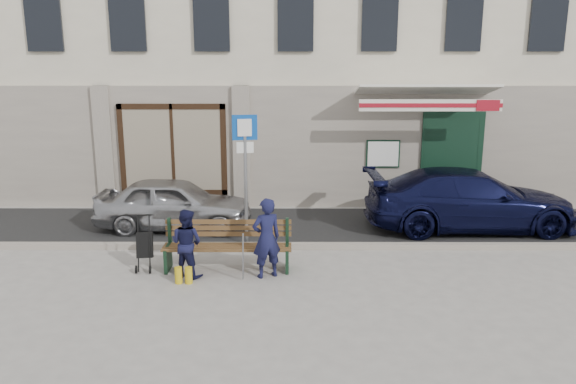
{
  "coord_description": "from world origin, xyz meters",
  "views": [
    {
      "loc": [
        -0.14,
        -9.65,
        3.89
      ],
      "look_at": [
        -0.18,
        1.6,
        1.2
      ],
      "focal_mm": 35.0,
      "sensor_mm": 36.0,
      "label": 1
    }
  ],
  "objects_px": {
    "bench": "(225,246)",
    "stroller": "(145,246)",
    "car_navy": "(470,200)",
    "man": "(266,238)",
    "woman": "(187,243)",
    "parking_sign": "(245,159)",
    "car_silver": "(174,204)"
  },
  "relations": [
    {
      "from": "woman",
      "to": "car_silver",
      "type": "bearing_deg",
      "value": -50.14
    },
    {
      "from": "car_navy",
      "to": "man",
      "type": "relative_size",
      "value": 3.26
    },
    {
      "from": "bench",
      "to": "woman",
      "type": "distance_m",
      "value": 0.75
    },
    {
      "from": "car_silver",
      "to": "bench",
      "type": "xyz_separation_m",
      "value": [
        1.47,
        -2.6,
        -0.15
      ]
    },
    {
      "from": "man",
      "to": "woman",
      "type": "xyz_separation_m",
      "value": [
        -1.45,
        0.03,
        -0.11
      ]
    },
    {
      "from": "car_silver",
      "to": "bench",
      "type": "bearing_deg",
      "value": -148.88
    },
    {
      "from": "woman",
      "to": "stroller",
      "type": "height_order",
      "value": "woman"
    },
    {
      "from": "car_navy",
      "to": "man",
      "type": "height_order",
      "value": "man"
    },
    {
      "from": "woman",
      "to": "stroller",
      "type": "distance_m",
      "value": 0.92
    },
    {
      "from": "car_silver",
      "to": "parking_sign",
      "type": "xyz_separation_m",
      "value": [
        1.76,
        -1.18,
        1.26
      ]
    },
    {
      "from": "car_navy",
      "to": "man",
      "type": "bearing_deg",
      "value": 121.99
    },
    {
      "from": "car_silver",
      "to": "car_navy",
      "type": "distance_m",
      "value": 6.86
    },
    {
      "from": "woman",
      "to": "stroller",
      "type": "relative_size",
      "value": 1.22
    },
    {
      "from": "car_navy",
      "to": "woman",
      "type": "distance_m",
      "value": 6.73
    },
    {
      "from": "man",
      "to": "car_silver",
      "type": "bearing_deg",
      "value": -76.33
    },
    {
      "from": "car_silver",
      "to": "stroller",
      "type": "bearing_deg",
      "value": -179.11
    },
    {
      "from": "man",
      "to": "stroller",
      "type": "height_order",
      "value": "man"
    },
    {
      "from": "car_silver",
      "to": "stroller",
      "type": "distance_m",
      "value": 2.61
    },
    {
      "from": "car_navy",
      "to": "parking_sign",
      "type": "height_order",
      "value": "parking_sign"
    },
    {
      "from": "bench",
      "to": "stroller",
      "type": "xyz_separation_m",
      "value": [
        -1.5,
        0.0,
        0.0
      ]
    },
    {
      "from": "woman",
      "to": "stroller",
      "type": "xyz_separation_m",
      "value": [
        -0.85,
        0.32,
        -0.17
      ]
    },
    {
      "from": "parking_sign",
      "to": "woman",
      "type": "relative_size",
      "value": 2.2
    },
    {
      "from": "parking_sign",
      "to": "woman",
      "type": "xyz_separation_m",
      "value": [
        -0.95,
        -1.74,
        -1.24
      ]
    },
    {
      "from": "bench",
      "to": "man",
      "type": "bearing_deg",
      "value": -23.69
    },
    {
      "from": "car_navy",
      "to": "parking_sign",
      "type": "distance_m",
      "value": 5.37
    },
    {
      "from": "stroller",
      "to": "bench",
      "type": "bearing_deg",
      "value": -7.61
    },
    {
      "from": "car_silver",
      "to": "man",
      "type": "height_order",
      "value": "man"
    },
    {
      "from": "car_navy",
      "to": "woman",
      "type": "relative_size",
      "value": 3.82
    },
    {
      "from": "woman",
      "to": "bench",
      "type": "bearing_deg",
      "value": -129.88
    },
    {
      "from": "bench",
      "to": "stroller",
      "type": "bearing_deg",
      "value": 179.96
    },
    {
      "from": "parking_sign",
      "to": "man",
      "type": "distance_m",
      "value": 2.16
    },
    {
      "from": "bench",
      "to": "man",
      "type": "relative_size",
      "value": 1.62
    }
  ]
}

